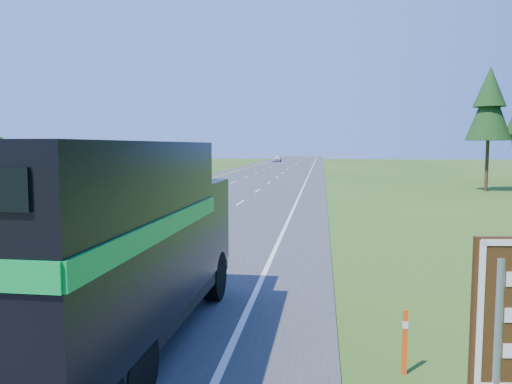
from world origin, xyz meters
TOP-DOWN VIEW (x-y plane):
  - road at (0.00, 50.00)m, footprint 15.00×260.00m
  - lane_markings at (0.00, 50.00)m, footprint 11.15×260.00m
  - horse_truck at (3.39, 13.94)m, footprint 2.85×8.70m
  - white_suv at (-3.24, 33.74)m, footprint 3.43×7.08m
  - far_car at (-3.14, 121.43)m, footprint 1.81×4.41m
  - delineator at (8.55, 13.96)m, footprint 0.09×0.05m

SIDE VIEW (x-z plane):
  - road at x=0.00m, z-range 0.00..0.04m
  - lane_markings at x=0.00m, z-range 0.04..0.05m
  - delineator at x=8.55m, z-range 0.04..1.14m
  - far_car at x=-3.14m, z-range 0.04..1.54m
  - white_suv at x=-3.24m, z-range 0.04..1.98m
  - horse_truck at x=3.39m, z-range 0.17..4.01m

